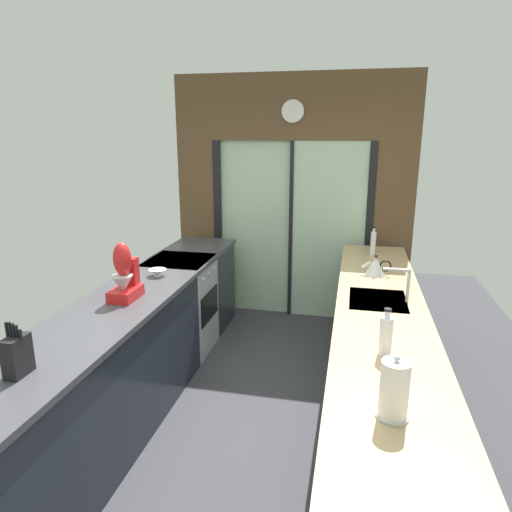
{
  "coord_description": "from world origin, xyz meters",
  "views": [
    {
      "loc": [
        0.68,
        -2.64,
        2.08
      ],
      "look_at": [
        -0.05,
        0.73,
        1.14
      ],
      "focal_mm": 31.88,
      "sensor_mm": 36.0,
      "label": 1
    }
  ],
  "objects_px": {
    "knife_block": "(17,355)",
    "oven_range": "(181,306)",
    "stand_mixer": "(125,277)",
    "soap_bottle_near": "(386,335)",
    "mixing_bowl": "(158,272)",
    "soap_bottle_far": "(373,242)",
    "paper_towel_roll": "(394,390)",
    "kettle": "(376,266)"
  },
  "relations": [
    {
      "from": "knife_block",
      "to": "oven_range",
      "type": "bearing_deg",
      "value": 90.48
    },
    {
      "from": "stand_mixer",
      "to": "soap_bottle_near",
      "type": "relative_size",
      "value": 1.59
    },
    {
      "from": "soap_bottle_far",
      "to": "oven_range",
      "type": "bearing_deg",
      "value": -161.56
    },
    {
      "from": "soap_bottle_near",
      "to": "soap_bottle_far",
      "type": "xyz_separation_m",
      "value": [
        0.0,
        2.16,
        0.0
      ]
    },
    {
      "from": "oven_range",
      "to": "kettle",
      "type": "height_order",
      "value": "kettle"
    },
    {
      "from": "oven_range",
      "to": "knife_block",
      "type": "bearing_deg",
      "value": -89.52
    },
    {
      "from": "knife_block",
      "to": "stand_mixer",
      "type": "relative_size",
      "value": 0.66
    },
    {
      "from": "stand_mixer",
      "to": "soap_bottle_near",
      "type": "xyz_separation_m",
      "value": [
        1.78,
        -0.49,
        -0.05
      ]
    },
    {
      "from": "oven_range",
      "to": "knife_block",
      "type": "distance_m",
      "value": 2.24
    },
    {
      "from": "stand_mixer",
      "to": "paper_towel_roll",
      "type": "distance_m",
      "value": 2.08
    },
    {
      "from": "knife_block",
      "to": "soap_bottle_far",
      "type": "distance_m",
      "value": 3.29
    },
    {
      "from": "knife_block",
      "to": "stand_mixer",
      "type": "bearing_deg",
      "value": 89.99
    },
    {
      "from": "knife_block",
      "to": "soap_bottle_near",
      "type": "relative_size",
      "value": 1.05
    },
    {
      "from": "stand_mixer",
      "to": "soap_bottle_far",
      "type": "distance_m",
      "value": 2.44
    },
    {
      "from": "knife_block",
      "to": "kettle",
      "type": "distance_m",
      "value": 2.72
    },
    {
      "from": "kettle",
      "to": "soap_bottle_far",
      "type": "height_order",
      "value": "soap_bottle_far"
    },
    {
      "from": "mixing_bowl",
      "to": "stand_mixer",
      "type": "bearing_deg",
      "value": -90.0
    },
    {
      "from": "oven_range",
      "to": "kettle",
      "type": "xyz_separation_m",
      "value": [
        1.8,
        -0.1,
        0.54
      ]
    },
    {
      "from": "paper_towel_roll",
      "to": "kettle",
      "type": "bearing_deg",
      "value": 89.95
    },
    {
      "from": "oven_range",
      "to": "soap_bottle_near",
      "type": "bearing_deg",
      "value": -40.92
    },
    {
      "from": "mixing_bowl",
      "to": "soap_bottle_near",
      "type": "xyz_separation_m",
      "value": [
        1.78,
        -1.04,
        0.08
      ]
    },
    {
      "from": "kettle",
      "to": "oven_range",
      "type": "bearing_deg",
      "value": 176.7
    },
    {
      "from": "oven_range",
      "to": "stand_mixer",
      "type": "relative_size",
      "value": 2.19
    },
    {
      "from": "soap_bottle_near",
      "to": "paper_towel_roll",
      "type": "xyz_separation_m",
      "value": [
        0.0,
        -0.58,
        0.01
      ]
    },
    {
      "from": "soap_bottle_near",
      "to": "soap_bottle_far",
      "type": "height_order",
      "value": "soap_bottle_far"
    },
    {
      "from": "soap_bottle_near",
      "to": "mixing_bowl",
      "type": "bearing_deg",
      "value": 149.68
    },
    {
      "from": "kettle",
      "to": "soap_bottle_near",
      "type": "distance_m",
      "value": 1.46
    },
    {
      "from": "oven_range",
      "to": "stand_mixer",
      "type": "bearing_deg",
      "value": -89.01
    },
    {
      "from": "oven_range",
      "to": "mixing_bowl",
      "type": "distance_m",
      "value": 0.72
    },
    {
      "from": "oven_range",
      "to": "stand_mixer",
      "type": "height_order",
      "value": "stand_mixer"
    },
    {
      "from": "knife_block",
      "to": "paper_towel_roll",
      "type": "xyz_separation_m",
      "value": [
        1.78,
        0.03,
        0.02
      ]
    },
    {
      "from": "soap_bottle_near",
      "to": "paper_towel_roll",
      "type": "relative_size",
      "value": 0.92
    },
    {
      "from": "mixing_bowl",
      "to": "kettle",
      "type": "xyz_separation_m",
      "value": [
        1.78,
        0.41,
        0.04
      ]
    },
    {
      "from": "stand_mixer",
      "to": "kettle",
      "type": "bearing_deg",
      "value": 28.42
    },
    {
      "from": "stand_mixer",
      "to": "paper_towel_roll",
      "type": "xyz_separation_m",
      "value": [
        1.78,
        -1.07,
        -0.03
      ]
    },
    {
      "from": "mixing_bowl",
      "to": "soap_bottle_far",
      "type": "bearing_deg",
      "value": 32.13
    },
    {
      "from": "soap_bottle_far",
      "to": "paper_towel_roll",
      "type": "bearing_deg",
      "value": -90.0
    },
    {
      "from": "knife_block",
      "to": "paper_towel_roll",
      "type": "height_order",
      "value": "paper_towel_roll"
    },
    {
      "from": "stand_mixer",
      "to": "kettle",
      "type": "xyz_separation_m",
      "value": [
        1.78,
        0.96,
        -0.08
      ]
    },
    {
      "from": "knife_block",
      "to": "soap_bottle_far",
      "type": "relative_size",
      "value": 1.02
    },
    {
      "from": "oven_range",
      "to": "paper_towel_roll",
      "type": "bearing_deg",
      "value": -49.89
    },
    {
      "from": "knife_block",
      "to": "mixing_bowl",
      "type": "bearing_deg",
      "value": 89.99
    }
  ]
}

